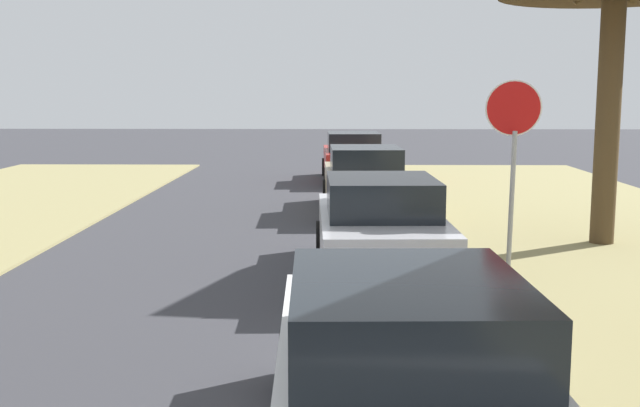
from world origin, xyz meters
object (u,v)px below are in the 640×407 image
at_px(stop_sign_far, 513,137).
at_px(parked_sedan_white, 403,386).
at_px(parked_sedan_tan, 365,182).
at_px(parked_sedan_silver, 380,231).
at_px(parked_sedan_red, 353,159).

relative_size(stop_sign_far, parked_sedan_white, 0.67).
xyz_separation_m(stop_sign_far, parked_sedan_tan, (-1.83, 6.98, -1.48)).
bearing_deg(parked_sedan_tan, stop_sign_far, -75.27).
height_order(parked_sedan_silver, parked_sedan_red, same).
xyz_separation_m(parked_sedan_silver, parked_sedan_red, (-0.08, 12.94, 0.00)).
height_order(stop_sign_far, parked_sedan_silver, stop_sign_far).
bearing_deg(parked_sedan_tan, parked_sedan_silver, -90.27).
xyz_separation_m(parked_sedan_white, parked_sedan_silver, (0.21, 6.26, 0.00)).
relative_size(parked_sedan_silver, parked_sedan_tan, 1.00).
distance_m(parked_sedan_silver, parked_sedan_tan, 6.45).
bearing_deg(parked_sedan_red, parked_sedan_tan, -88.99).
xyz_separation_m(stop_sign_far, parked_sedan_silver, (-1.86, 0.53, -1.48)).
height_order(stop_sign_far, parked_sedan_white, stop_sign_far).
xyz_separation_m(parked_sedan_silver, parked_sedan_tan, (0.03, 6.45, 0.00)).
height_order(parked_sedan_tan, parked_sedan_red, same).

